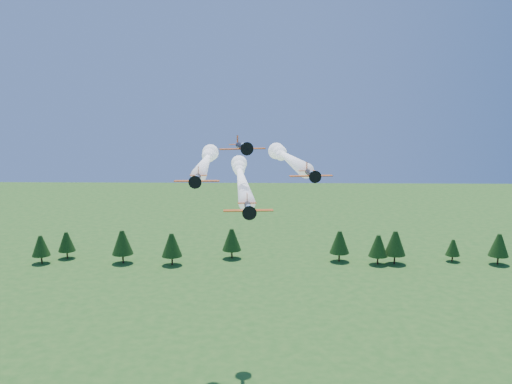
{
  "coord_description": "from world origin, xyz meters",
  "views": [
    {
      "loc": [
        2.54,
        -88.69,
        60.11
      ],
      "look_at": [
        0.7,
        0.0,
        44.94
      ],
      "focal_mm": 40.0,
      "sensor_mm": 36.0,
      "label": 1
    }
  ],
  "objects_px": {
    "plane_right": "(287,157)",
    "plane_slot": "(242,147)",
    "plane_lead": "(241,177)",
    "plane_left": "(206,160)"
  },
  "relations": [
    {
      "from": "plane_right",
      "to": "plane_slot",
      "type": "distance_m",
      "value": 20.96
    },
    {
      "from": "plane_lead",
      "to": "plane_left",
      "type": "height_order",
      "value": "plane_left"
    },
    {
      "from": "plane_right",
      "to": "plane_slot",
      "type": "bearing_deg",
      "value": -120.39
    },
    {
      "from": "plane_right",
      "to": "plane_slot",
      "type": "height_order",
      "value": "plane_slot"
    },
    {
      "from": "plane_lead",
      "to": "plane_left",
      "type": "distance_m",
      "value": 7.94
    },
    {
      "from": "plane_left",
      "to": "plane_lead",
      "type": "bearing_deg",
      "value": -18.43
    },
    {
      "from": "plane_left",
      "to": "plane_slot",
      "type": "distance_m",
      "value": 21.06
    },
    {
      "from": "plane_lead",
      "to": "plane_slot",
      "type": "xyz_separation_m",
      "value": [
        1.01,
        -16.93,
        7.52
      ]
    },
    {
      "from": "plane_lead",
      "to": "plane_slot",
      "type": "bearing_deg",
      "value": -91.17
    },
    {
      "from": "plane_lead",
      "to": "plane_left",
      "type": "xyz_separation_m",
      "value": [
        -7.07,
        1.98,
        3.02
      ]
    }
  ]
}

